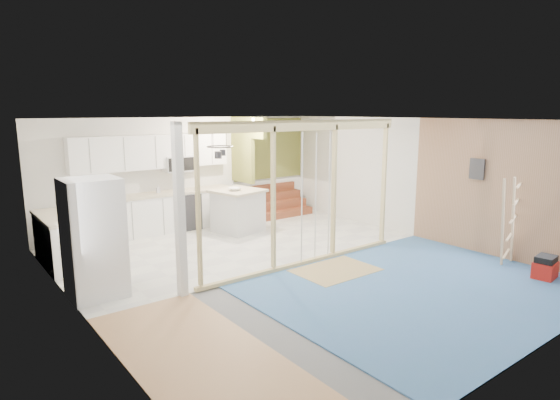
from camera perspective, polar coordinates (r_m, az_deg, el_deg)
room at (r=8.06m, az=1.46°, el=0.48°), size 7.01×8.01×2.61m
floor_overlays at (r=8.47m, az=1.54°, el=-8.02°), size 7.00×8.00×0.03m
stud_frame at (r=7.84m, az=-0.08°, el=2.46°), size 4.66×0.14×2.60m
base_cabinets at (r=10.36m, az=-17.52°, el=-2.39°), size 4.45×2.24×0.93m
upper_cabinets at (r=10.85m, az=-14.93°, el=5.56°), size 3.60×0.41×0.85m
green_partition at (r=12.21m, az=-1.87°, el=2.34°), size 2.25×1.51×2.60m
pot_rack at (r=9.35m, az=-7.35°, el=6.13°), size 0.52×0.52×0.72m
sheathing_panel at (r=9.54m, az=26.01°, el=1.00°), size 0.02×4.00×2.60m
electrical_panel at (r=9.73m, az=22.90°, el=3.50°), size 0.04×0.30×0.40m
ceiling_light at (r=11.17m, az=-2.65°, el=9.76°), size 0.32×0.32×0.08m
fridge at (r=7.42m, az=-21.71°, el=-4.40°), size 0.78×0.75×1.80m
island at (r=10.72m, az=-5.15°, el=-1.37°), size 1.20×1.20×0.99m
bowl at (r=10.51m, az=-5.50°, el=1.34°), size 0.35×0.35×0.07m
soap_bottle_a at (r=10.22m, az=-22.88°, el=0.63°), size 0.16×0.16×0.32m
soap_bottle_b at (r=10.85m, az=-14.64°, el=1.32°), size 0.09×0.09×0.18m
toolbox at (r=8.97m, az=29.61°, el=-7.21°), size 0.45×0.36×0.39m
ladder at (r=9.23m, az=26.16°, el=-2.33°), size 0.86×0.12×1.61m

